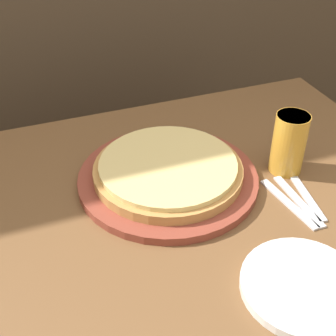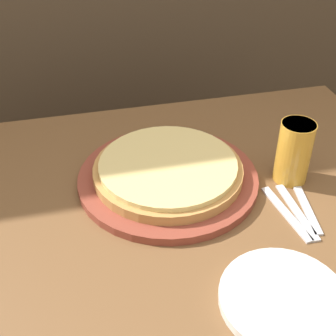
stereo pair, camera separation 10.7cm
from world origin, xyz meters
name	(u,v)px [view 1 (the left image)]	position (x,y,z in m)	size (l,w,h in m)	color
dining_table	(163,313)	(0.00, 0.00, 0.35)	(1.31, 0.93, 0.70)	brown
pizza_on_board	(168,173)	(0.05, 0.10, 0.73)	(0.42, 0.42, 0.06)	brown
beer_glass	(289,141)	(0.33, 0.04, 0.78)	(0.08, 0.08, 0.15)	gold
dinner_plate	(303,286)	(0.17, -0.28, 0.71)	(0.23, 0.23, 0.02)	silver
fork	(289,203)	(0.27, -0.07, 0.70)	(0.04, 0.18, 0.00)	silver
dinner_knife	(298,201)	(0.30, -0.07, 0.70)	(0.02, 0.18, 0.00)	silver
spoon	(308,198)	(0.32, -0.07, 0.70)	(0.04, 0.16, 0.00)	silver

